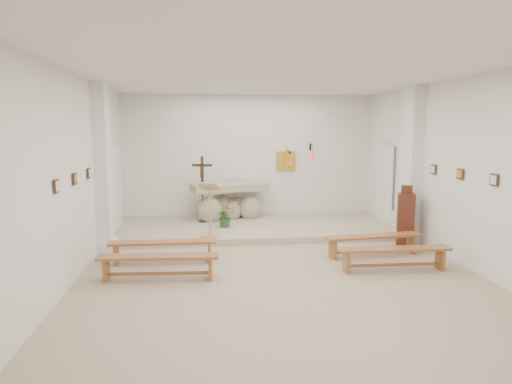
{
  "coord_description": "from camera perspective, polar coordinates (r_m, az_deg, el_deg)",
  "views": [
    {
      "loc": [
        -1.34,
        -7.77,
        2.56
      ],
      "look_at": [
        -0.21,
        1.6,
        1.25
      ],
      "focal_mm": 32.0,
      "sensor_mm": 36.0,
      "label": 1
    }
  ],
  "objects": [
    {
      "name": "wall_right",
      "position": [
        9.19,
        24.93,
        2.12
      ],
      "size": [
        0.02,
        10.0,
        3.5
      ],
      "primitive_type": "cube",
      "color": "silver",
      "rests_on": "ground"
    },
    {
      "name": "sanctuary_platform",
      "position": [
        11.62,
        -0.08,
        -4.44
      ],
      "size": [
        6.98,
        3.0,
        0.15
      ],
      "primitive_type": "cube",
      "color": "tan",
      "rests_on": "ground"
    },
    {
      "name": "donation_pedestal",
      "position": [
        10.56,
        18.17,
        -3.23
      ],
      "size": [
        0.46,
        0.46,
        1.34
      ],
      "rotation": [
        0.0,
        0.0,
        -0.36
      ],
      "color": "#522817",
      "rests_on": "ground"
    },
    {
      "name": "radiator_left",
      "position": [
        10.92,
        -17.79,
        -4.58
      ],
      "size": [
        0.1,
        0.85,
        0.52
      ],
      "primitive_type": "cube",
      "color": "silver",
      "rests_on": "ground"
    },
    {
      "name": "ground",
      "position": [
        8.29,
        2.84,
        -10.08
      ],
      "size": [
        7.0,
        10.0,
        0.0
      ],
      "primitive_type": "cube",
      "color": "tan",
      "rests_on": "ground"
    },
    {
      "name": "pilaster_right",
      "position": [
        10.88,
        18.86,
        3.22
      ],
      "size": [
        0.26,
        0.55,
        3.5
      ],
      "primitive_type": "cube",
      "color": "white",
      "rests_on": "ground"
    },
    {
      "name": "lectern",
      "position": [
        10.26,
        -5.78,
        -2.2
      ],
      "size": [
        0.54,
        0.49,
        1.25
      ],
      "rotation": [
        0.0,
        0.0,
        -0.36
      ],
      "color": "tan",
      "rests_on": "sanctuary_platform"
    },
    {
      "name": "bench_right_front",
      "position": [
        9.57,
        14.46,
        -5.86
      ],
      "size": [
        2.06,
        0.56,
        0.43
      ],
      "rotation": [
        0.0,
        0.0,
        0.12
      ],
      "color": "brown",
      "rests_on": "ground"
    },
    {
      "name": "radiator_right",
      "position": [
        11.73,
        17.32,
        -3.71
      ],
      "size": [
        0.1,
        0.85,
        0.52
      ],
      "primitive_type": "cube",
      "color": "silver",
      "rests_on": "ground"
    },
    {
      "name": "bench_right_second",
      "position": [
        8.68,
        16.86,
        -7.37
      ],
      "size": [
        2.04,
        0.38,
        0.43
      ],
      "rotation": [
        0.0,
        0.0,
        -0.03
      ],
      "color": "brown",
      "rests_on": "ground"
    },
    {
      "name": "bench_left_front",
      "position": [
        8.96,
        -11.53,
        -6.7
      ],
      "size": [
        2.04,
        0.35,
        0.43
      ],
      "rotation": [
        0.0,
        0.0,
        -0.01
      ],
      "color": "brown",
      "rests_on": "ground"
    },
    {
      "name": "potted_plant",
      "position": [
        11.31,
        -3.86,
        -3.08
      ],
      "size": [
        0.57,
        0.53,
        0.51
      ],
      "primitive_type": "imported",
      "rotation": [
        0.0,
        0.0,
        0.34
      ],
      "color": "#285823",
      "rests_on": "sanctuary_platform"
    },
    {
      "name": "ceiling",
      "position": [
        7.94,
        3.02,
        14.63
      ],
      "size": [
        7.0,
        10.0,
        0.02
      ],
      "primitive_type": "cube",
      "color": "silver",
      "rests_on": "wall_back"
    },
    {
      "name": "altar",
      "position": [
        12.35,
        -3.45,
        -1.47
      ],
      "size": [
        2.15,
        1.26,
        1.04
      ],
      "rotation": [
        0.0,
        0.0,
        0.25
      ],
      "color": "beige",
      "rests_on": "sanctuary_platform"
    },
    {
      "name": "bench_left_second",
      "position": [
        8.0,
        -12.1,
        -8.49
      ],
      "size": [
        2.05,
        0.46,
        0.43
      ],
      "rotation": [
        0.0,
        0.0,
        -0.07
      ],
      "color": "brown",
      "rests_on": "ground"
    },
    {
      "name": "pilaster_left",
      "position": [
        10.01,
        -18.56,
        2.86
      ],
      "size": [
        0.26,
        0.55,
        3.5
      ],
      "primitive_type": "cube",
      "color": "white",
      "rests_on": "ground"
    },
    {
      "name": "station_frame_left_mid",
      "position": [
        8.29,
        -21.71,
        1.54
      ],
      "size": [
        0.03,
        0.2,
        0.2
      ],
      "primitive_type": "cube",
      "color": "#3D271A",
      "rests_on": "wall_left"
    },
    {
      "name": "station_frame_right_mid",
      "position": [
        9.35,
        24.17,
        2.07
      ],
      "size": [
        0.03,
        0.2,
        0.2
      ],
      "primitive_type": "cube",
      "color": "#3D271A",
      "rests_on": "wall_right"
    },
    {
      "name": "crucifix_stand",
      "position": [
        11.84,
        -6.72,
        0.97
      ],
      "size": [
        0.52,
        0.23,
        1.71
      ],
      "rotation": [
        0.0,
        0.0,
        -0.14
      ],
      "color": "#3E2513",
      "rests_on": "sanctuary_platform"
    },
    {
      "name": "gold_wall_relief",
      "position": [
        12.98,
        3.77,
        3.87
      ],
      "size": [
        0.55,
        0.04,
        0.55
      ],
      "primitive_type": "cube",
      "color": "gold",
      "rests_on": "wall_back"
    },
    {
      "name": "wall_back",
      "position": [
        12.86,
        -0.87,
        4.3
      ],
      "size": [
        7.0,
        0.02,
        3.5
      ],
      "primitive_type": "cube",
      "color": "silver",
      "rests_on": "ground"
    },
    {
      "name": "station_frame_left_front",
      "position": [
        7.33,
        -23.68,
        0.68
      ],
      "size": [
        0.03,
        0.2,
        0.2
      ],
      "primitive_type": "cube",
      "color": "#3D271A",
      "rests_on": "wall_left"
    },
    {
      "name": "sanctuary_lamp",
      "position": [
        12.88,
        7.06,
        4.51
      ],
      "size": [
        0.11,
        0.36,
        0.44
      ],
      "color": "black",
      "rests_on": "wall_back"
    },
    {
      "name": "station_frame_right_front",
      "position": [
        8.51,
        27.62,
        1.35
      ],
      "size": [
        0.03,
        0.2,
        0.2
      ],
      "primitive_type": "cube",
      "color": "#3D271A",
      "rests_on": "wall_right"
    },
    {
      "name": "station_frame_right_rear",
      "position": [
        10.21,
        21.29,
        2.66
      ],
      "size": [
        0.03,
        0.2,
        0.2
      ],
      "primitive_type": "cube",
      "color": "#3D271A",
      "rests_on": "wall_right"
    },
    {
      "name": "wall_left",
      "position": [
        8.1,
        -22.21,
        1.59
      ],
      "size": [
        0.02,
        10.0,
        3.5
      ],
      "primitive_type": "cube",
      "color": "silver",
      "rests_on": "ground"
    },
    {
      "name": "station_frame_left_rear",
      "position": [
        9.26,
        -20.14,
        2.22
      ],
      "size": [
        0.03,
        0.2,
        0.2
      ],
      "primitive_type": "cube",
      "color": "#3D271A",
      "rests_on": "wall_left"
    }
  ]
}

